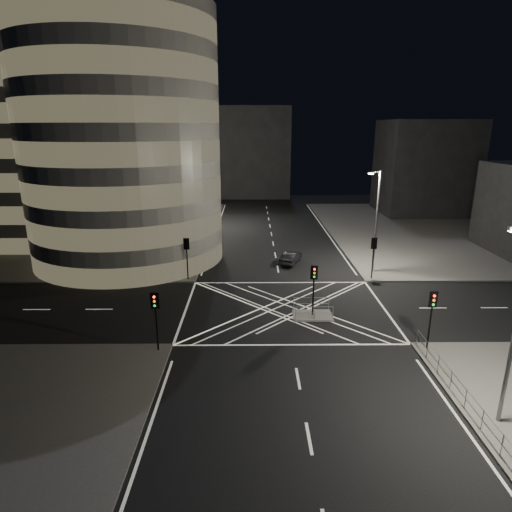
{
  "coord_description": "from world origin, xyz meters",
  "views": [
    {
      "loc": [
        -2.67,
        -31.76,
        14.08
      ],
      "look_at": [
        -2.31,
        4.79,
        3.0
      ],
      "focal_mm": 30.0,
      "sensor_mm": 36.0,
      "label": 1
    }
  ],
  "objects_px": {
    "traffic_signal_fl": "(187,251)",
    "street_lamp_left_near": "(187,213)",
    "street_lamp_left_far": "(205,189)",
    "traffic_signal_nl": "(156,311)",
    "traffic_signal_island": "(314,281)",
    "sedan": "(291,257)",
    "traffic_signal_fr": "(374,250)",
    "traffic_signal_nr": "(432,309)",
    "street_lamp_right_far": "(376,218)",
    "central_island": "(312,316)"
  },
  "relations": [
    {
      "from": "traffic_signal_fl",
      "to": "street_lamp_left_near",
      "type": "bearing_deg",
      "value": 96.97
    },
    {
      "from": "street_lamp_left_near",
      "to": "street_lamp_left_far",
      "type": "distance_m",
      "value": 18.0
    },
    {
      "from": "traffic_signal_nl",
      "to": "traffic_signal_island",
      "type": "height_order",
      "value": "same"
    },
    {
      "from": "traffic_signal_nl",
      "to": "sedan",
      "type": "xyz_separation_m",
      "value": [
        10.3,
        18.8,
        -2.25
      ]
    },
    {
      "from": "traffic_signal_nl",
      "to": "street_lamp_left_near",
      "type": "height_order",
      "value": "street_lamp_left_near"
    },
    {
      "from": "traffic_signal_fr",
      "to": "traffic_signal_island",
      "type": "relative_size",
      "value": 1.0
    },
    {
      "from": "traffic_signal_fl",
      "to": "traffic_signal_nr",
      "type": "bearing_deg",
      "value": -37.69
    },
    {
      "from": "traffic_signal_fr",
      "to": "traffic_signal_island",
      "type": "xyz_separation_m",
      "value": [
        -6.8,
        -8.3,
        0.0
      ]
    },
    {
      "from": "traffic_signal_fr",
      "to": "street_lamp_left_far",
      "type": "bearing_deg",
      "value": 128.17
    },
    {
      "from": "traffic_signal_fl",
      "to": "sedan",
      "type": "relative_size",
      "value": 0.99
    },
    {
      "from": "traffic_signal_fr",
      "to": "street_lamp_left_near",
      "type": "xyz_separation_m",
      "value": [
        -18.24,
        5.2,
        2.63
      ]
    },
    {
      "from": "street_lamp_left_far",
      "to": "sedan",
      "type": "distance_m",
      "value": 21.61
    },
    {
      "from": "street_lamp_left_far",
      "to": "street_lamp_right_far",
      "type": "relative_size",
      "value": 1.0
    },
    {
      "from": "traffic_signal_island",
      "to": "street_lamp_left_far",
      "type": "bearing_deg",
      "value": 109.95
    },
    {
      "from": "traffic_signal_fr",
      "to": "street_lamp_left_far",
      "type": "height_order",
      "value": "street_lamp_left_far"
    },
    {
      "from": "central_island",
      "to": "traffic_signal_island",
      "type": "xyz_separation_m",
      "value": [
        0.0,
        0.0,
        2.84
      ]
    },
    {
      "from": "traffic_signal_island",
      "to": "street_lamp_left_near",
      "type": "relative_size",
      "value": 0.4
    },
    {
      "from": "traffic_signal_fr",
      "to": "street_lamp_left_far",
      "type": "relative_size",
      "value": 0.4
    },
    {
      "from": "sedan",
      "to": "traffic_signal_nr",
      "type": "bearing_deg",
      "value": 132.39
    },
    {
      "from": "street_lamp_right_far",
      "to": "sedan",
      "type": "distance_m",
      "value": 9.79
    },
    {
      "from": "central_island",
      "to": "street_lamp_left_far",
      "type": "relative_size",
      "value": 0.3
    },
    {
      "from": "traffic_signal_nr",
      "to": "traffic_signal_island",
      "type": "bearing_deg",
      "value": 142.07
    },
    {
      "from": "central_island",
      "to": "traffic_signal_island",
      "type": "relative_size",
      "value": 0.75
    },
    {
      "from": "traffic_signal_nl",
      "to": "street_lamp_left_far",
      "type": "height_order",
      "value": "street_lamp_left_far"
    },
    {
      "from": "traffic_signal_island",
      "to": "street_lamp_right_far",
      "type": "relative_size",
      "value": 0.4
    },
    {
      "from": "street_lamp_left_far",
      "to": "traffic_signal_nr",
      "type": "bearing_deg",
      "value": -63.64
    },
    {
      "from": "central_island",
      "to": "sedan",
      "type": "relative_size",
      "value": 0.74
    },
    {
      "from": "traffic_signal_fr",
      "to": "central_island",
      "type": "bearing_deg",
      "value": -129.33
    },
    {
      "from": "traffic_signal_fl",
      "to": "sedan",
      "type": "distance_m",
      "value": 11.76
    },
    {
      "from": "street_lamp_left_far",
      "to": "sedan",
      "type": "height_order",
      "value": "street_lamp_left_far"
    },
    {
      "from": "traffic_signal_nl",
      "to": "street_lamp_left_far",
      "type": "xyz_separation_m",
      "value": [
        -0.64,
        36.8,
        2.63
      ]
    },
    {
      "from": "traffic_signal_fl",
      "to": "sedan",
      "type": "bearing_deg",
      "value": 26.81
    },
    {
      "from": "central_island",
      "to": "traffic_signal_nl",
      "type": "height_order",
      "value": "traffic_signal_nl"
    },
    {
      "from": "street_lamp_right_far",
      "to": "sedan",
      "type": "relative_size",
      "value": 2.48
    },
    {
      "from": "traffic_signal_fl",
      "to": "street_lamp_left_near",
      "type": "distance_m",
      "value": 5.86
    },
    {
      "from": "central_island",
      "to": "traffic_signal_nr",
      "type": "xyz_separation_m",
      "value": [
        6.8,
        -5.3,
        2.84
      ]
    },
    {
      "from": "traffic_signal_nr",
      "to": "street_lamp_right_far",
      "type": "xyz_separation_m",
      "value": [
        0.64,
        15.8,
        2.63
      ]
    },
    {
      "from": "traffic_signal_nl",
      "to": "traffic_signal_island",
      "type": "xyz_separation_m",
      "value": [
        10.8,
        5.3,
        0.0
      ]
    },
    {
      "from": "sedan",
      "to": "street_lamp_left_near",
      "type": "bearing_deg",
      "value": 21.2
    },
    {
      "from": "central_island",
      "to": "traffic_signal_island",
      "type": "distance_m",
      "value": 2.84
    },
    {
      "from": "traffic_signal_fl",
      "to": "traffic_signal_fr",
      "type": "bearing_deg",
      "value": 0.0
    },
    {
      "from": "traffic_signal_fl",
      "to": "traffic_signal_island",
      "type": "height_order",
      "value": "same"
    },
    {
      "from": "street_lamp_left_far",
      "to": "traffic_signal_fl",
      "type": "bearing_deg",
      "value": -88.43
    },
    {
      "from": "traffic_signal_island",
      "to": "traffic_signal_nr",
      "type": "bearing_deg",
      "value": -37.93
    },
    {
      "from": "street_lamp_left_far",
      "to": "street_lamp_right_far",
      "type": "height_order",
      "value": "same"
    },
    {
      "from": "street_lamp_left_near",
      "to": "street_lamp_left_far",
      "type": "xyz_separation_m",
      "value": [
        0.0,
        18.0,
        0.0
      ]
    },
    {
      "from": "central_island",
      "to": "traffic_signal_island",
      "type": "bearing_deg",
      "value": 0.0
    },
    {
      "from": "traffic_signal_fl",
      "to": "traffic_signal_nl",
      "type": "relative_size",
      "value": 1.0
    },
    {
      "from": "central_island",
      "to": "traffic_signal_nr",
      "type": "height_order",
      "value": "traffic_signal_nr"
    },
    {
      "from": "traffic_signal_fl",
      "to": "traffic_signal_nl",
      "type": "distance_m",
      "value": 13.6
    }
  ]
}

